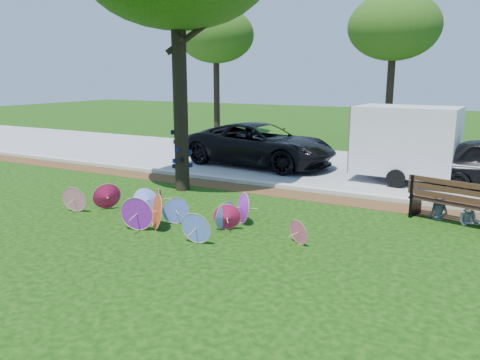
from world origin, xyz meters
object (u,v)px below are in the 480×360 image
(cargo_trailer, at_px, (406,140))
(person_right, at_px, (471,201))
(parasol_pile, at_px, (172,209))
(park_bench, at_px, (455,201))
(black_van, at_px, (260,145))
(person_left, at_px, (440,195))

(cargo_trailer, xyz_separation_m, person_right, (2.21, -4.04, -0.84))
(cargo_trailer, height_order, person_right, cargo_trailer)
(parasol_pile, distance_m, cargo_trailer, 8.59)
(parasol_pile, xyz_separation_m, park_bench, (6.01, 3.35, 0.19))
(black_van, relative_size, person_right, 5.19)
(black_van, distance_m, cargo_trailer, 5.60)
(person_left, bearing_deg, person_right, 22.27)
(parasol_pile, xyz_separation_m, cargo_trailer, (4.15, 7.44, 1.05))
(cargo_trailer, bearing_deg, black_van, 179.78)
(parasol_pile, xyz_separation_m, person_left, (5.66, 3.40, 0.29))
(park_bench, xyz_separation_m, person_right, (0.35, 0.05, 0.03))
(person_left, bearing_deg, park_bench, 14.13)
(cargo_trailer, bearing_deg, parasol_pile, -115.42)
(parasol_pile, xyz_separation_m, person_right, (6.36, 3.40, 0.22))
(parasol_pile, height_order, person_left, person_left)
(black_van, xyz_separation_m, cargo_trailer, (5.56, -0.39, 0.58))
(black_van, bearing_deg, person_right, -113.79)
(park_bench, bearing_deg, black_van, 163.80)
(person_right, bearing_deg, parasol_pile, -150.63)
(black_van, distance_m, person_left, 8.34)
(parasol_pile, relative_size, person_left, 5.22)
(black_van, xyz_separation_m, person_right, (7.76, -4.42, -0.26))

